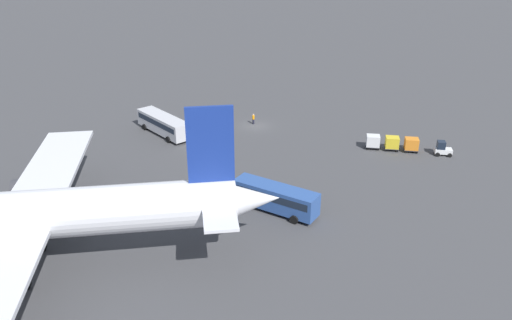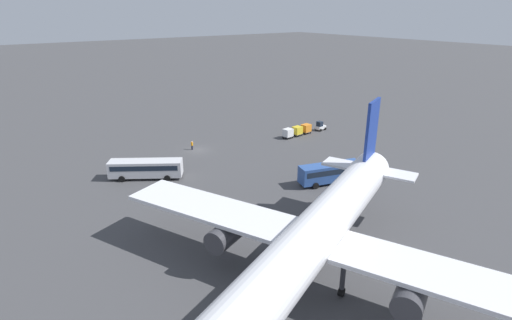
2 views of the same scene
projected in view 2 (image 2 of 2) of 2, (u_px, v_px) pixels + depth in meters
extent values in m
plane|color=#424244|center=(197.00, 150.00, 77.74)|extent=(600.00, 600.00, 0.00)
cylinder|color=silver|center=(306.00, 245.00, 35.91)|extent=(41.31, 20.95, 4.56)
cone|color=silver|center=(374.00, 165.00, 54.30)|extent=(7.06, 6.09, 4.10)
cube|color=silver|center=(456.00, 281.00, 32.07)|extent=(12.85, 20.36, 0.44)
cube|color=silver|center=(212.00, 209.00, 43.62)|extent=(12.85, 20.36, 0.44)
cube|color=navy|center=(372.00, 129.00, 49.36)|extent=(4.09, 2.01, 7.30)
cube|color=silver|center=(368.00, 169.00, 51.65)|extent=(7.39, 12.09, 0.28)
cylinder|color=#38383D|center=(412.00, 292.00, 32.96)|extent=(5.72, 4.32, 2.51)
cylinder|color=#38383D|center=(228.00, 233.00, 41.70)|extent=(5.72, 4.32, 2.51)
cylinder|color=#38383D|center=(343.00, 280.00, 37.69)|extent=(0.50, 0.50, 3.65)
cylinder|color=black|center=(341.00, 292.00, 38.18)|extent=(1.02, 0.81, 0.90)
cylinder|color=#38383D|center=(286.00, 261.00, 40.51)|extent=(0.50, 0.50, 3.65)
cylinder|color=black|center=(286.00, 272.00, 41.00)|extent=(1.02, 0.81, 0.90)
cube|color=silver|center=(146.00, 168.00, 64.36)|extent=(11.16, 8.81, 2.56)
cube|color=#192333|center=(145.00, 166.00, 64.20)|extent=(10.42, 8.32, 0.82)
cylinder|color=black|center=(122.00, 179.00, 63.30)|extent=(1.00, 0.81, 1.00)
cylinder|color=black|center=(126.00, 172.00, 66.01)|extent=(1.00, 0.81, 1.00)
cylinder|color=black|center=(167.00, 178.00, 63.58)|extent=(1.00, 0.81, 1.00)
cylinder|color=black|center=(170.00, 171.00, 66.29)|extent=(1.00, 0.81, 1.00)
cube|color=#2D5199|center=(330.00, 172.00, 62.55)|extent=(10.42, 5.38, 2.69)
cube|color=#192333|center=(330.00, 169.00, 62.38)|extent=(9.66, 5.18, 0.86)
cylinder|color=black|center=(316.00, 186.00, 60.88)|extent=(1.04, 0.58, 1.00)
cylinder|color=black|center=(308.00, 179.00, 63.20)|extent=(1.04, 0.58, 1.00)
cylinder|color=black|center=(351.00, 180.00, 62.82)|extent=(1.04, 0.58, 1.00)
cylinder|color=black|center=(343.00, 174.00, 65.15)|extent=(1.04, 0.58, 1.00)
cube|color=white|center=(321.00, 127.00, 90.34)|extent=(2.53, 1.56, 0.70)
cube|color=#192333|center=(320.00, 124.00, 89.75)|extent=(1.20, 1.28, 1.10)
cylinder|color=black|center=(321.00, 130.00, 89.45)|extent=(0.62, 0.29, 0.60)
cylinder|color=black|center=(316.00, 129.00, 90.41)|extent=(0.62, 0.29, 0.60)
cylinder|color=black|center=(325.00, 129.00, 90.52)|extent=(0.62, 0.29, 0.60)
cylinder|color=black|center=(320.00, 127.00, 91.48)|extent=(0.62, 0.29, 0.60)
cylinder|color=#1E1E2D|center=(192.00, 148.00, 77.87)|extent=(0.32, 0.32, 0.85)
cylinder|color=orange|center=(192.00, 144.00, 77.60)|extent=(0.38, 0.38, 0.65)
sphere|color=tan|center=(192.00, 142.00, 77.44)|extent=(0.24, 0.24, 0.24)
cube|color=#38383D|center=(306.00, 132.00, 87.98)|extent=(2.17, 1.89, 0.10)
cube|color=orange|center=(306.00, 128.00, 87.68)|extent=(2.06, 1.80, 1.60)
cylinder|color=black|center=(306.00, 134.00, 87.14)|extent=(0.37, 0.16, 0.36)
cylinder|color=black|center=(301.00, 133.00, 88.02)|extent=(0.37, 0.16, 0.36)
cylinder|color=black|center=(310.00, 133.00, 88.11)|extent=(0.37, 0.16, 0.36)
cylinder|color=black|center=(306.00, 131.00, 88.98)|extent=(0.37, 0.16, 0.36)
cube|color=#38383D|center=(297.00, 134.00, 86.34)|extent=(2.17, 1.89, 0.10)
cube|color=gold|center=(297.00, 130.00, 86.04)|extent=(2.06, 1.80, 1.60)
cylinder|color=black|center=(297.00, 136.00, 85.50)|extent=(0.37, 0.16, 0.36)
cylinder|color=black|center=(293.00, 135.00, 86.38)|extent=(0.37, 0.16, 0.36)
cylinder|color=black|center=(302.00, 135.00, 86.46)|extent=(0.37, 0.16, 0.36)
cylinder|color=black|center=(297.00, 134.00, 87.34)|extent=(0.37, 0.16, 0.36)
cube|color=#38383D|center=(288.00, 136.00, 84.74)|extent=(2.17, 1.89, 0.10)
cube|color=silver|center=(288.00, 133.00, 84.44)|extent=(2.06, 1.80, 1.60)
cylinder|color=black|center=(288.00, 139.00, 83.90)|extent=(0.37, 0.16, 0.36)
cylinder|color=black|center=(283.00, 137.00, 84.78)|extent=(0.37, 0.16, 0.36)
cylinder|color=black|center=(292.00, 137.00, 84.87)|extent=(0.37, 0.16, 0.36)
cylinder|color=black|center=(288.00, 136.00, 85.75)|extent=(0.37, 0.16, 0.36)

